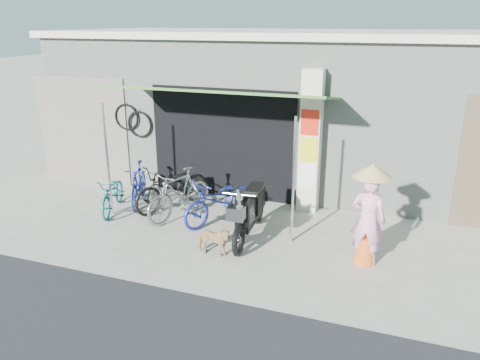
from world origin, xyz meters
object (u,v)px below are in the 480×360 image
(bike_black, at_px, (173,187))
(nun, at_px, (368,215))
(bike_silver, at_px, (179,194))
(bike_navy, at_px, (220,200))
(bike_teal, at_px, (113,194))
(bike_blue, at_px, (138,184))
(street_dog, at_px, (213,241))
(moped, at_px, (250,211))

(bike_black, relative_size, nun, 1.08)
(bike_silver, height_order, bike_navy, bike_silver)
(bike_teal, height_order, bike_blue, bike_blue)
(bike_black, bearing_deg, bike_silver, -21.51)
(bike_black, relative_size, street_dog, 2.85)
(bike_blue, height_order, nun, nun)
(bike_teal, xyz_separation_m, bike_black, (1.14, 0.56, 0.10))
(bike_black, xyz_separation_m, nun, (4.17, -1.07, 0.37))
(bike_blue, relative_size, bike_black, 0.82)
(bike_silver, bearing_deg, moped, 5.86)
(bike_navy, bearing_deg, street_dog, -46.83)
(bike_blue, xyz_separation_m, street_dog, (2.50, -1.69, -0.19))
(bike_silver, bearing_deg, bike_black, 150.78)
(bike_silver, xyz_separation_m, street_dog, (1.29, -1.30, -0.25))
(bike_silver, bearing_deg, bike_navy, 24.61)
(bike_blue, xyz_separation_m, bike_silver, (1.21, -0.39, 0.06))
(bike_navy, bearing_deg, bike_teal, -148.32)
(bike_silver, xyz_separation_m, nun, (3.80, -0.66, 0.34))
(bike_teal, relative_size, nun, 0.86)
(bike_navy, distance_m, moped, 0.93)
(bike_blue, relative_size, street_dog, 2.34)
(bike_teal, xyz_separation_m, bike_navy, (2.36, 0.25, 0.07))
(bike_black, height_order, nun, nun)
(nun, bearing_deg, bike_black, -6.93)
(bike_blue, bearing_deg, bike_black, -19.61)
(bike_blue, xyz_separation_m, bike_black, (0.84, 0.02, 0.03))
(bike_navy, height_order, moped, moped)
(bike_navy, height_order, nun, nun)
(bike_navy, bearing_deg, bike_blue, -162.54)
(bike_teal, xyz_separation_m, bike_silver, (1.51, 0.16, 0.13))
(bike_black, relative_size, bike_navy, 1.05)
(bike_teal, distance_m, bike_black, 1.28)
(bike_blue, distance_m, bike_navy, 2.08)
(bike_navy, height_order, street_dog, bike_navy)
(moped, distance_m, nun, 2.19)
(bike_blue, bearing_deg, nun, -32.57)
(bike_teal, height_order, bike_black, bike_black)
(bike_teal, height_order, nun, nun)
(bike_teal, distance_m, bike_blue, 0.63)
(bike_silver, relative_size, moped, 0.87)
(street_dog, xyz_separation_m, moped, (0.37, 0.93, 0.24))
(bike_blue, xyz_separation_m, moped, (2.87, -0.77, 0.05))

